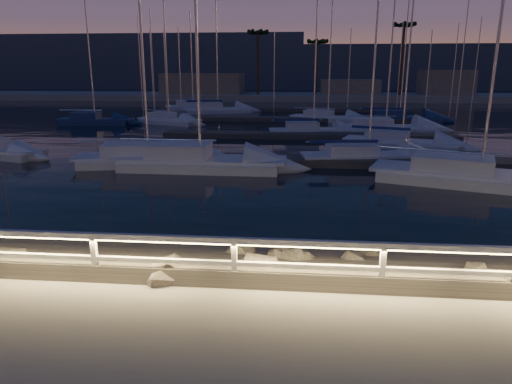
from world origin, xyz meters
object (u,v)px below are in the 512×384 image
(sailboat_m, at_px, (192,106))
(sailboat_b, at_px, (196,160))
(sailboat_j, at_px, (311,130))
(sailboat_c, at_px, (365,156))
(sailboat_d, at_px, (474,175))
(sailboat_g, at_px, (399,141))
(sailboat_f, at_px, (145,157))
(sailboat_h, at_px, (383,127))
(sailboat_e, at_px, (168,120))
(sailboat_k, at_px, (326,117))
(guard_rail, at_px, (329,254))
(sailboat_l, at_px, (397,118))
(sailboat_i, at_px, (93,120))
(sailboat_n, at_px, (216,109))

(sailboat_m, bearing_deg, sailboat_b, -91.69)
(sailboat_m, bearing_deg, sailboat_j, -72.45)
(sailboat_c, distance_m, sailboat_d, 6.20)
(sailboat_g, bearing_deg, sailboat_f, -133.75)
(sailboat_b, height_order, sailboat_f, sailboat_b)
(sailboat_b, xyz_separation_m, sailboat_c, (8.92, 2.54, -0.07))
(sailboat_d, relative_size, sailboat_h, 1.08)
(sailboat_c, bearing_deg, sailboat_e, 123.55)
(sailboat_d, xyz_separation_m, sailboat_m, (-21.95, 38.83, -0.01))
(sailboat_k, distance_m, sailboat_m, 20.97)
(sailboat_f, xyz_separation_m, sailboat_k, (10.95, 23.37, -0.03))
(sailboat_c, bearing_deg, sailboat_f, 179.04)
(sailboat_k, bearing_deg, sailboat_b, -86.16)
(sailboat_h, bearing_deg, sailboat_j, -156.71)
(sailboat_k, bearing_deg, sailboat_c, -65.42)
(sailboat_d, xyz_separation_m, sailboat_h, (-0.91, 18.14, -0.02))
(sailboat_f, xyz_separation_m, sailboat_m, (-5.82, 35.95, 0.00))
(guard_rail, xyz_separation_m, sailboat_e, (-13.21, 34.30, -0.96))
(guard_rail, height_order, sailboat_l, sailboat_l)
(sailboat_j, distance_m, sailboat_l, 14.08)
(sailboat_f, height_order, sailboat_k, sailboat_f)
(sailboat_f, relative_size, sailboat_h, 0.90)
(sailboat_i, xyz_separation_m, sailboat_k, (22.14, 5.08, -0.02))
(sailboat_e, bearing_deg, sailboat_n, 102.39)
(sailboat_d, distance_m, sailboat_h, 18.17)
(sailboat_e, bearing_deg, sailboat_m, 119.51)
(sailboat_f, bearing_deg, sailboat_k, 52.79)
(sailboat_j, relative_size, sailboat_k, 0.91)
(sailboat_b, bearing_deg, sailboat_n, 99.21)
(sailboat_d, height_order, sailboat_l, sailboat_d)
(sailboat_d, height_order, sailboat_i, sailboat_d)
(sailboat_e, height_order, sailboat_g, sailboat_g)
(sailboat_b, xyz_separation_m, sailboat_n, (-4.75, 32.28, -0.01))
(sailboat_g, height_order, sailboat_k, sailboat_k)
(sailboat_g, bearing_deg, sailboat_j, 157.13)
(guard_rail, bearing_deg, sailboat_i, 121.18)
(sailboat_e, bearing_deg, sailboat_g, -8.06)
(sailboat_m, height_order, sailboat_n, sailboat_n)
(sailboat_e, bearing_deg, guard_rail, -44.74)
(sailboat_c, height_order, sailboat_h, sailboat_h)
(sailboat_l, bearing_deg, sailboat_m, 153.95)
(sailboat_c, relative_size, sailboat_f, 0.94)
(sailboat_b, relative_size, sailboat_d, 0.94)
(sailboat_d, distance_m, sailboat_i, 34.56)
(sailboat_i, xyz_separation_m, sailboat_n, (9.44, 13.14, 0.03))
(sailboat_g, distance_m, sailboat_h, 8.03)
(sailboat_i, bearing_deg, sailboat_l, 7.62)
(sailboat_i, bearing_deg, sailboat_b, -55.95)
(sailboat_m, distance_m, sailboat_n, 6.09)
(sailboat_b, relative_size, sailboat_k, 1.15)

